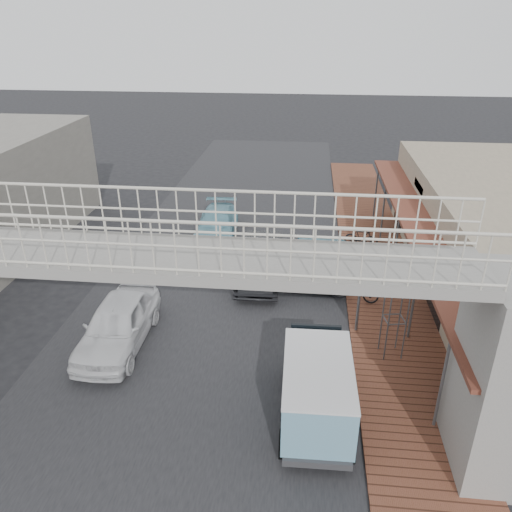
% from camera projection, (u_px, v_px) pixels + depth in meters
% --- Properties ---
extents(ground, '(120.00, 120.00, 0.00)m').
position_uv_depth(ground, '(199.00, 344.00, 16.46)').
color(ground, black).
rests_on(ground, ground).
extents(road_strip, '(10.00, 60.00, 0.01)m').
position_uv_depth(road_strip, '(199.00, 344.00, 16.46)').
color(road_strip, black).
rests_on(road_strip, ground).
extents(sidewalk, '(3.00, 40.00, 0.10)m').
position_uv_depth(sidewalk, '(388.00, 306.00, 18.52)').
color(sidewalk, brown).
rests_on(sidewalk, ground).
extents(footbridge, '(16.40, 2.40, 6.34)m').
position_uv_depth(footbridge, '(156.00, 333.00, 11.50)').
color(footbridge, gray).
rests_on(footbridge, ground).
extents(white_hatchback, '(1.84, 4.56, 1.55)m').
position_uv_depth(white_hatchback, '(118.00, 324.00, 16.16)').
color(white_hatchback, silver).
rests_on(white_hatchback, ground).
extents(dark_sedan, '(1.80, 4.81, 1.57)m').
position_uv_depth(dark_sedan, '(260.00, 260.00, 20.37)').
color(dark_sedan, black).
rests_on(dark_sedan, ground).
extents(angkot_curb, '(2.75, 4.98, 1.32)m').
position_uv_depth(angkot_curb, '(318.00, 257.00, 20.96)').
color(angkot_curb, '#659FB0').
rests_on(angkot_curb, ground).
extents(angkot_far, '(2.08, 4.62, 1.31)m').
position_uv_depth(angkot_far, '(217.00, 224.00, 24.25)').
color(angkot_far, '#66A0B1').
rests_on(angkot_far, ground).
extents(angkot_van, '(1.89, 3.98, 1.93)m').
position_uv_depth(angkot_van, '(317.00, 383.00, 12.86)').
color(angkot_van, black).
rests_on(angkot_van, ground).
extents(motorcycle_near, '(1.81, 0.95, 0.90)m').
position_uv_depth(motorcycle_near, '(356.00, 290.00, 18.61)').
color(motorcycle_near, black).
rests_on(motorcycle_near, sidewalk).
extents(motorcycle_far, '(1.60, 0.77, 0.93)m').
position_uv_depth(motorcycle_far, '(361.00, 238.00, 23.01)').
color(motorcycle_far, black).
rests_on(motorcycle_far, sidewalk).
extents(street_clock, '(0.79, 0.69, 3.11)m').
position_uv_depth(street_clock, '(400.00, 282.00, 14.72)').
color(street_clock, '#59595B').
rests_on(street_clock, sidewalk).
extents(arrow_sign, '(1.73, 1.14, 2.88)m').
position_uv_depth(arrow_sign, '(384.00, 273.00, 15.81)').
color(arrow_sign, '#59595B').
rests_on(arrow_sign, sidewalk).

